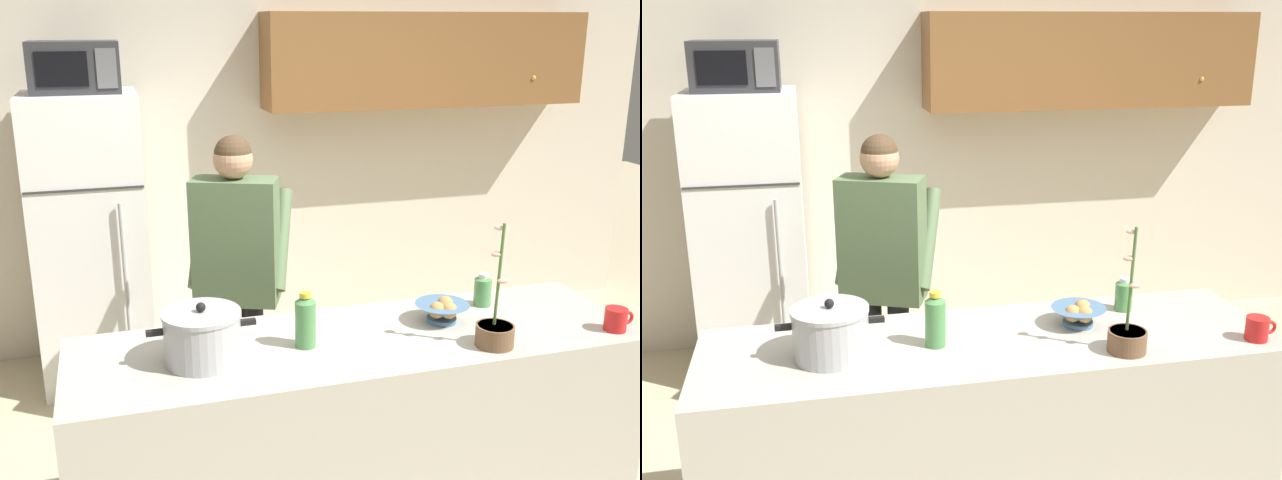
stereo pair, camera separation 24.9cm
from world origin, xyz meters
The scene contains 11 objects.
back_wall_unit centered at (0.24, 2.25, 1.41)m, with size 6.00×0.48×2.60m.
kitchen_island centered at (0.00, 0.00, 0.46)m, with size 2.28×0.68×0.92m, color #BCB7A8.
refrigerator centered at (-1.03, 1.85, 0.87)m, with size 0.64×0.68×1.75m.
microwave centered at (-1.03, 1.83, 1.89)m, with size 0.48×0.37×0.28m.
person_near_pot centered at (-0.33, 0.88, 1.01)m, with size 0.59×0.54×1.62m.
cooking_pot centered at (-0.63, -0.02, 1.02)m, with size 0.40×0.29×0.23m.
coffee_mug centered at (1.03, -0.23, 0.97)m, with size 0.13×0.09×0.10m.
bread_bowl centered at (0.39, 0.05, 0.97)m, with size 0.23×0.23×0.10m.
bottle_near_edge centered at (0.64, 0.18, 0.99)m, with size 0.08×0.08×0.15m.
bottle_mid_counter centered at (-0.23, -0.01, 1.03)m, with size 0.08×0.08×0.22m.
potted_orchid centered at (0.48, -0.21, 0.98)m, with size 0.15×0.15×0.50m.
Camera 2 is at (-0.67, -2.56, 2.13)m, focal length 40.78 mm.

